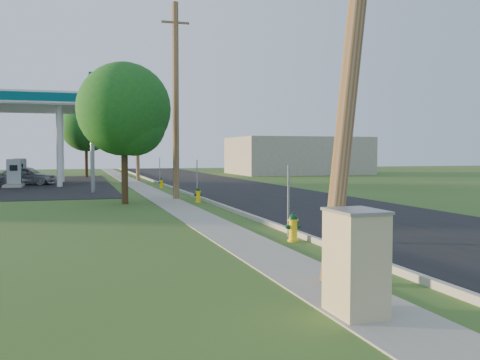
% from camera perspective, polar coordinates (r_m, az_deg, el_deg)
% --- Properties ---
extents(ground_plane, '(140.00, 140.00, 0.00)m').
position_cam_1_polar(ground_plane, '(11.28, 12.18, -9.14)').
color(ground_plane, '#36511E').
rests_on(ground_plane, ground).
extents(road, '(8.00, 120.00, 0.02)m').
position_cam_1_polar(road, '(22.10, 9.69, -3.17)').
color(road, black).
rests_on(road, ground).
extents(curb, '(0.15, 120.00, 0.15)m').
position_cam_1_polar(curb, '(20.61, -0.30, -3.39)').
color(curb, '#A3A194').
rests_on(curb, ground).
extents(sidewalk, '(1.50, 120.00, 0.03)m').
position_cam_1_polar(sidewalk, '(20.18, -5.08, -3.70)').
color(sidewalk, gray).
rests_on(sidewalk, ground).
extents(utility_pole_near, '(1.40, 0.32, 9.48)m').
position_cam_1_polar(utility_pole_near, '(10.16, 12.28, 16.86)').
color(utility_pole_near, brown).
rests_on(utility_pole_near, ground).
extents(utility_pole_mid, '(1.40, 0.32, 9.80)m').
position_cam_1_polar(utility_pole_mid, '(27.17, -6.87, 8.43)').
color(utility_pole_mid, brown).
rests_on(utility_pole_mid, ground).
extents(utility_pole_far, '(1.40, 0.32, 9.50)m').
position_cam_1_polar(utility_pole_far, '(44.94, -10.97, 6.02)').
color(utility_pole_far, brown).
rests_on(utility_pole_far, ground).
extents(sign_post_near, '(0.05, 0.04, 2.00)m').
position_cam_1_polar(sign_post_near, '(14.99, 5.19, -2.23)').
color(sign_post_near, gray).
rests_on(sign_post_near, ground).
extents(sign_post_mid, '(0.05, 0.04, 2.00)m').
position_cam_1_polar(sign_post_mid, '(26.26, -4.61, -0.01)').
color(sign_post_mid, gray).
rests_on(sign_post_mid, ground).
extents(sign_post_far, '(0.05, 0.04, 2.00)m').
position_cam_1_polar(sign_post_far, '(38.26, -8.56, 0.89)').
color(sign_post_far, gray).
rests_on(sign_post_far, ground).
extents(fuel_pump_ne, '(1.20, 3.20, 1.90)m').
position_cam_1_polar(fuel_pump_ne, '(39.85, -22.95, 0.37)').
color(fuel_pump_ne, '#A3A194').
rests_on(fuel_pump_ne, ground).
extents(fuel_pump_se, '(1.20, 3.20, 1.90)m').
position_cam_1_polar(fuel_pump_se, '(43.83, -22.42, 0.60)').
color(fuel_pump_se, '#A3A194').
rests_on(fuel_pump_se, ground).
extents(price_pylon, '(0.34, 2.04, 6.85)m').
position_cam_1_polar(price_pylon, '(32.27, -15.55, 8.32)').
color(price_pylon, gray).
rests_on(price_pylon, ground).
extents(distant_building, '(14.00, 10.00, 4.00)m').
position_cam_1_polar(distant_building, '(59.42, 6.13, 2.59)').
color(distant_building, gray).
rests_on(distant_building, ground).
extents(tree_verge, '(4.25, 4.25, 6.44)m').
position_cam_1_polar(tree_verge, '(24.94, -12.03, 7.02)').
color(tree_verge, '#392714').
rests_on(tree_verge, ground).
extents(tree_lot, '(4.78, 4.78, 7.24)m').
position_cam_1_polar(tree_lot, '(52.96, -16.01, 5.34)').
color(tree_lot, '#392714').
rests_on(tree_lot, ground).
extents(hydrant_near, '(0.40, 0.35, 0.77)m').
position_cam_1_polar(hydrant_near, '(14.21, 5.68, -5.05)').
color(hydrant_near, yellow).
rests_on(hydrant_near, ground).
extents(hydrant_mid, '(0.37, 0.33, 0.72)m').
position_cam_1_polar(hydrant_mid, '(25.13, -4.49, -1.61)').
color(hydrant_mid, yellow).
rests_on(hydrant_mid, ground).
extents(hydrant_far, '(0.37, 0.33, 0.71)m').
position_cam_1_polar(hydrant_far, '(35.45, -8.38, -0.32)').
color(hydrant_far, '#FFD003').
rests_on(hydrant_far, ground).
extents(utility_cabinet, '(0.69, 0.90, 1.54)m').
position_cam_1_polar(utility_cabinet, '(7.90, 12.23, -8.63)').
color(utility_cabinet, tan).
rests_on(utility_cabinet, ground).
extents(car_silver, '(4.40, 2.78, 1.40)m').
position_cam_1_polar(car_silver, '(41.65, -21.86, 0.46)').
color(car_silver, '#AEB1B6').
rests_on(car_silver, ground).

